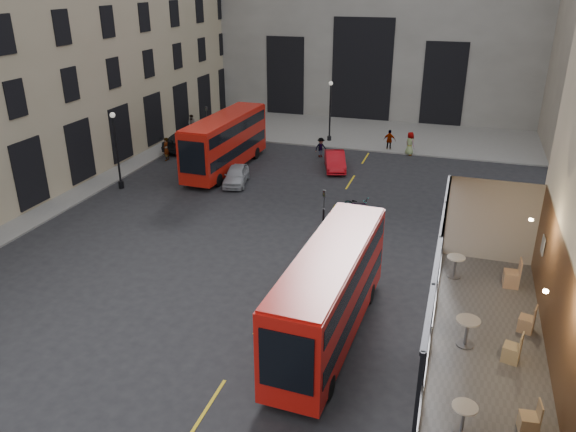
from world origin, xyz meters
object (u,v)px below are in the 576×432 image
(bus_near, at_px, (330,289))
(car_a, at_px, (236,175))
(traffic_light_near, at_px, (324,215))
(car_c, at_px, (187,140))
(cafe_chair_a, at_px, (529,422))
(cafe_table_mid, at_px, (467,328))
(cafe_table_far, at_px, (456,264))
(bus_far, at_px, (225,140))
(traffic_light_far, at_px, (207,123))
(cafe_chair_c, at_px, (527,323))
(pedestrian_d, at_px, (410,144))
(cafe_chair_d, at_px, (512,278))
(pedestrian_e, at_px, (166,149))
(car_b, at_px, (335,161))
(street_lamp_b, at_px, (330,115))
(cafe_table_near, at_px, (464,415))
(street_lamp_a, at_px, (117,155))
(pedestrian_b, at_px, (321,148))
(pedestrian_c, at_px, (389,140))
(bicycle, at_px, (358,205))
(cyclist, at_px, (318,279))
(cafe_chair_b, at_px, (512,352))
(pedestrian_a, at_px, (192,124))

(bus_near, height_order, car_a, bus_near)
(traffic_light_near, height_order, car_c, traffic_light_near)
(car_c, xyz_separation_m, cafe_chair_a, (24.31, -31.26, 4.07))
(cafe_table_mid, bearing_deg, cafe_table_far, 96.64)
(traffic_light_near, height_order, bus_far, bus_far)
(traffic_light_far, relative_size, cafe_chair_c, 4.75)
(pedestrian_d, xyz_separation_m, cafe_table_mid, (4.68, -32.42, 4.17))
(bus_far, relative_size, cafe_chair_d, 11.02)
(pedestrian_e, bearing_deg, car_b, 91.26)
(street_lamp_b, relative_size, cafe_chair_d, 5.63)
(cafe_table_near, height_order, cafe_chair_a, cafe_chair_a)
(bus_near, relative_size, car_b, 2.45)
(street_lamp_a, xyz_separation_m, street_lamp_b, (11.00, 16.00, 0.00))
(cafe_table_near, bearing_deg, street_lamp_b, 107.65)
(traffic_light_near, relative_size, pedestrian_d, 1.98)
(pedestrian_b, bearing_deg, pedestrian_e, 157.37)
(bus_far, height_order, car_a, bus_far)
(street_lamp_b, xyz_separation_m, cafe_chair_c, (13.52, -33.14, 2.45))
(bus_near, height_order, cafe_table_mid, cafe_table_mid)
(pedestrian_c, bearing_deg, bicycle, 94.43)
(cyclist, distance_m, cafe_chair_c, 11.37)
(cafe_table_far, bearing_deg, pedestrian_e, 136.73)
(pedestrian_b, bearing_deg, cyclist, -119.98)
(cafe_chair_b, bearing_deg, car_c, 129.89)
(pedestrian_a, bearing_deg, pedestrian_d, -9.69)
(cafe_table_mid, relative_size, cafe_chair_b, 0.95)
(cafe_table_near, distance_m, cafe_chair_d, 7.00)
(pedestrian_a, distance_m, cafe_table_far, 38.71)
(bus_far, bearing_deg, bicycle, -25.74)
(traffic_light_near, bearing_deg, cafe_chair_a, -61.20)
(bus_near, height_order, cafe_table_near, cafe_table_near)
(cafe_chair_a, bearing_deg, car_b, 110.44)
(cafe_table_near, height_order, cafe_table_far, cafe_table_far)
(bicycle, distance_m, cafe_chair_d, 17.63)
(cafe_chair_a, bearing_deg, pedestrian_d, 99.74)
(pedestrian_b, xyz_separation_m, cafe_chair_b, (12.63, -29.90, 4.04))
(cafe_table_far, bearing_deg, pedestrian_d, 98.41)
(traffic_light_near, bearing_deg, car_c, 134.73)
(street_lamp_b, xyz_separation_m, car_c, (-11.00, -5.85, -1.62))
(cyclist, relative_size, cafe_chair_d, 1.96)
(street_lamp_a, bearing_deg, traffic_light_near, -20.56)
(bicycle, xyz_separation_m, cyclist, (0.15, -10.44, 0.41))
(street_lamp_a, height_order, car_b, street_lamp_a)
(pedestrian_e, distance_m, cafe_table_near, 36.71)
(car_c, xyz_separation_m, pedestrian_d, (18.26, 3.95, 0.19))
(traffic_light_near, relative_size, pedestrian_c, 2.14)
(cyclist, distance_m, cafe_table_near, 13.88)
(car_c, xyz_separation_m, cafe_chair_b, (24.07, -28.80, 4.08))
(traffic_light_near, xyz_separation_m, pedestrian_e, (-16.12, 12.71, -1.50))
(car_b, height_order, cafe_chair_b, cafe_chair_b)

